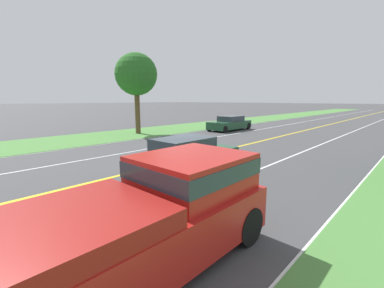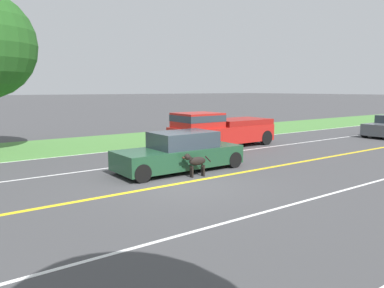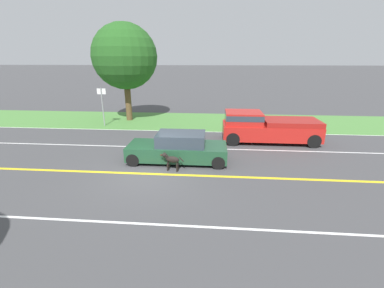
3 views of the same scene
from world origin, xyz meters
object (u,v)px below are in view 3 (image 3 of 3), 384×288
at_px(dog, 171,159).
at_px(pickup_truck, 266,127).
at_px(street_sign, 102,103).
at_px(ego_car, 178,148).
at_px(roadside_tree_right_near, 125,57).

bearing_deg(dog, pickup_truck, -37.15).
bearing_deg(street_sign, pickup_truck, -104.50).
bearing_deg(street_sign, ego_car, -135.02).
bearing_deg(pickup_truck, dog, 133.40).
height_order(ego_car, roadside_tree_right_near, roadside_tree_right_near).
xyz_separation_m(dog, roadside_tree_right_near, (9.55, 4.95, 4.35)).
height_order(dog, street_sign, street_sign).
distance_m(pickup_truck, street_sign, 11.54).
height_order(dog, roadside_tree_right_near, roadside_tree_right_near).
bearing_deg(pickup_truck, roadside_tree_right_near, 63.77).
xyz_separation_m(dog, street_sign, (7.56, 6.21, 1.20)).
bearing_deg(dog, roadside_tree_right_near, 36.85).
bearing_deg(roadside_tree_right_near, street_sign, 147.70).
xyz_separation_m(ego_car, roadside_tree_right_near, (8.37, 5.12, 4.23)).
distance_m(ego_car, roadside_tree_right_near, 10.69).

